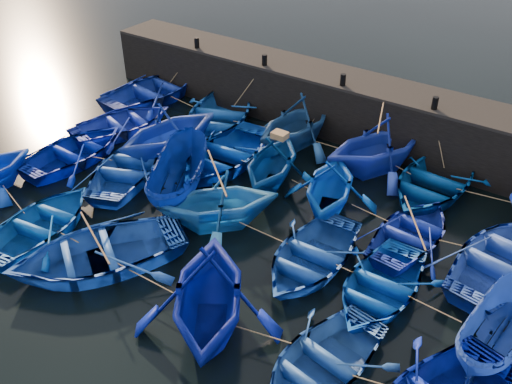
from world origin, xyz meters
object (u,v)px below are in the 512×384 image
Objects in this scene: boat_0 at (154,90)px; wooden_crate at (280,135)px; boat_8 at (224,154)px; boat_13 at (75,151)px.

boat_0 is 10.17m from wooden_crate.
boat_0 is 1.06× the size of boat_8.
boat_13 is 8.53× the size of wooden_crate.
wooden_crate is (8.03, 3.23, 1.79)m from boat_13.
boat_0 reaches higher than boat_8.
boat_13 is at bearing 111.83° from boat_0.
boat_0 is 9.96× the size of wooden_crate.
boat_13 is at bearing -158.08° from wooden_crate.
wooden_crate is at bearing 170.42° from boat_0.
boat_8 is 6.24m from boat_13.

